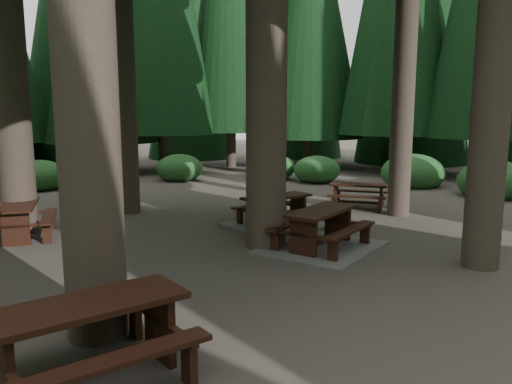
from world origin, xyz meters
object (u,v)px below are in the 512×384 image
object	(u,v)px
picnic_table_b	(20,215)
picnic_table_c	(277,216)
picnic_table_d	(358,192)
picnic_table_e	(88,329)
picnic_table_a	(321,235)

from	to	relation	value
picnic_table_b	picnic_table_c	bearing A→B (deg)	-96.73
picnic_table_d	picnic_table_e	world-z (taller)	picnic_table_e
picnic_table_a	picnic_table_e	world-z (taller)	picnic_table_e
picnic_table_d	picnic_table_a	bearing A→B (deg)	-92.60
picnic_table_a	picnic_table_d	size ratio (longest dim) A/B	1.49
picnic_table_b	picnic_table_c	world-z (taller)	picnic_table_b
picnic_table_b	picnic_table_d	world-z (taller)	picnic_table_b
picnic_table_a	picnic_table_d	distance (m)	4.87
picnic_table_c	picnic_table_e	world-z (taller)	picnic_table_e
picnic_table_a	picnic_table_e	bearing A→B (deg)	-176.31
picnic_table_a	picnic_table_e	distance (m)	6.08
picnic_table_a	picnic_table_e	xyz separation A→B (m)	(-4.76, -3.77, 0.29)
picnic_table_b	picnic_table_e	xyz separation A→B (m)	(1.21, -7.02, 0.06)
picnic_table_b	picnic_table_e	size ratio (longest dim) A/B	0.78
picnic_table_b	picnic_table_d	xyz separation A→B (m)	(9.17, 0.42, -0.04)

